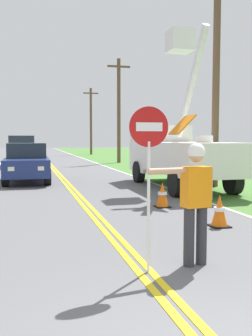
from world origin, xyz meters
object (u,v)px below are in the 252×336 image
object	(u,v)px
utility_pole_far	(91,120)
utility_bucket_truck	(177,150)
utility_pole_mid	(119,109)
flagger_worker	(195,196)
traffic_cone_lead	(220,211)
stop_sign_paddle	(149,152)
oncoming_sedan_nearest	(27,163)
utility_pole_near	(216,73)
traffic_cone_mid	(162,195)
oncoming_suv_second	(22,151)

from	to	relation	value
utility_pole_far	utility_bucket_truck	bearing A→B (deg)	-93.24
utility_pole_mid	flagger_worker	bearing A→B (deg)	-100.91
utility_pole_mid	traffic_cone_lead	size ratio (longest dim) A/B	11.60
stop_sign_paddle	traffic_cone_lead	world-z (taller)	stop_sign_paddle
oncoming_sedan_nearest	utility_pole_near	bearing A→B (deg)	-25.49
traffic_cone_mid	utility_pole_near	bearing A→B (deg)	46.67
utility_pole_mid	utility_pole_near	bearing A→B (deg)	-89.47
utility_pole_near	utility_pole_far	world-z (taller)	utility_pole_near
utility_bucket_truck	utility_pole_mid	world-z (taller)	utility_pole_mid
utility_pole_far	traffic_cone_mid	world-z (taller)	utility_pole_far
utility_pole_mid	stop_sign_paddle	bearing A→B (deg)	-102.59
flagger_worker	traffic_cone_lead	world-z (taller)	flagger_worker
utility_pole_near	utility_bucket_truck	bearing A→B (deg)	165.63
traffic_cone_lead	traffic_cone_mid	xyz separation A→B (m)	(-0.38, 2.52, 0.00)
utility_pole_near	utility_pole_mid	xyz separation A→B (m)	(-0.14, 15.57, -0.19)
oncoming_suv_second	traffic_cone_lead	xyz separation A→B (m)	(4.31, -19.55, -0.72)
utility_bucket_truck	traffic_cone_lead	world-z (taller)	utility_bucket_truck
flagger_worker	utility_pole_near	distance (m)	10.28
oncoming_suv_second	utility_pole_mid	world-z (taller)	utility_pole_mid
flagger_worker	utility_pole_mid	size ratio (longest dim) A/B	0.22
oncoming_suv_second	utility_pole_far	xyz separation A→B (m)	(7.82, 18.59, 3.10)
flagger_worker	stop_sign_paddle	size ratio (longest dim) A/B	0.78
utility_pole_mid	traffic_cone_mid	size ratio (longest dim) A/B	11.60
utility_pole_far	traffic_cone_lead	bearing A→B (deg)	-95.26
flagger_worker	traffic_cone_mid	distance (m)	4.87
oncoming_suv_second	traffic_cone_mid	distance (m)	17.49
traffic_cone_lead	utility_bucket_truck	bearing A→B (deg)	75.47
utility_bucket_truck	utility_pole_far	distance (m)	31.63
utility_bucket_truck	utility_pole_mid	distance (m)	15.51
utility_pole_near	stop_sign_paddle	bearing A→B (deg)	-122.87
oncoming_sedan_nearest	oncoming_suv_second	bearing A→B (deg)	91.82
utility_pole_mid	utility_pole_far	distance (m)	16.27
utility_pole_far	traffic_cone_mid	size ratio (longest dim) A/B	11.36
utility_pole_mid	oncoming_suv_second	bearing A→B (deg)	-162.39
oncoming_sedan_nearest	oncoming_suv_second	xyz separation A→B (m)	(-0.31, 9.81, 0.23)
utility_pole_near	traffic_cone_lead	bearing A→B (deg)	-116.88
flagger_worker	traffic_cone_lead	size ratio (longest dim) A/B	2.61
utility_pole_near	traffic_cone_lead	world-z (taller)	utility_pole_near
utility_pole_far	traffic_cone_mid	xyz separation A→B (m)	(-3.89, -35.62, -3.82)
oncoming_sedan_nearest	traffic_cone_lead	world-z (taller)	oncoming_sedan_nearest
traffic_cone_lead	oncoming_sedan_nearest	bearing A→B (deg)	112.31
utility_pole_near	utility_pole_mid	world-z (taller)	utility_pole_near
flagger_worker	stop_sign_paddle	bearing A→B (deg)	-171.55
utility_pole_near	utility_pole_far	distance (m)	31.84
flagger_worker	oncoming_suv_second	distance (m)	21.86
stop_sign_paddle	traffic_cone_lead	size ratio (longest dim) A/B	3.33
oncoming_sedan_nearest	utility_pole_near	xyz separation A→B (m)	(7.19, -3.43, 3.59)
traffic_cone_lead	utility_pole_far	bearing A→B (deg)	84.74
stop_sign_paddle	traffic_cone_mid	world-z (taller)	stop_sign_paddle
stop_sign_paddle	utility_pole_mid	bearing A→B (deg)	77.41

